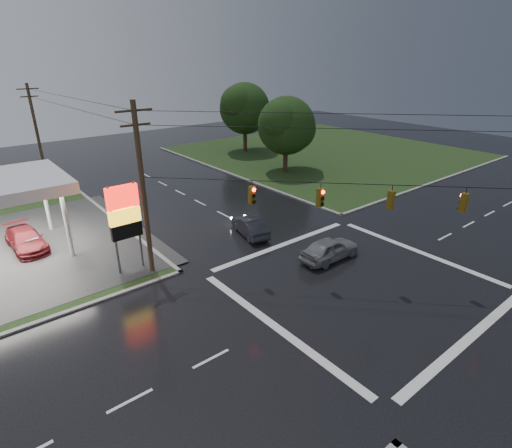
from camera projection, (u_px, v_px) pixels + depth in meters
ground at (357, 282)px, 25.29m from camera, size 120.00×120.00×0.00m
grass_ne at (326, 152)px, 58.91m from camera, size 36.00×36.00×0.08m
pylon_sign at (124, 214)px, 25.20m from camera, size 2.00×0.35×6.00m
utility_pole_nw at (143, 189)px, 24.39m from camera, size 2.20×0.32×11.00m
utility_pole_n at (36, 130)px, 44.93m from camera, size 2.20×0.32×10.50m
traffic_signals at (369, 185)px, 22.75m from camera, size 26.87×26.87×1.47m
tree_ne_near at (287, 126)px, 47.04m from camera, size 7.99×6.80×8.98m
tree_ne_far at (246, 109)px, 57.14m from camera, size 8.46×7.20×9.80m
car_north at (250, 226)px, 31.75m from camera, size 2.54×4.67×1.46m
car_crossing at (330, 249)px, 27.93m from camera, size 4.67×1.91×1.59m
car_pump at (26, 240)px, 29.35m from camera, size 2.39×5.32×1.51m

